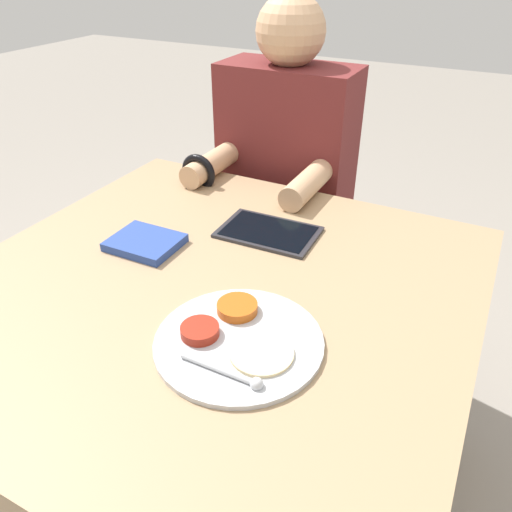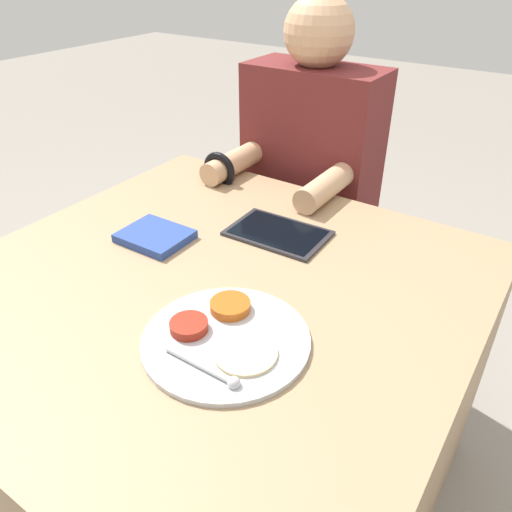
% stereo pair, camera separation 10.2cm
% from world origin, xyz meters
% --- Properties ---
extents(ground_plane, '(12.00, 12.00, 0.00)m').
position_xyz_m(ground_plane, '(0.00, 0.00, 0.00)').
color(ground_plane, gray).
extents(dining_table, '(1.06, 1.05, 0.72)m').
position_xyz_m(dining_table, '(0.00, 0.00, 0.36)').
color(dining_table, '#9E7F5B').
rests_on(dining_table, ground_plane).
extents(thali_tray, '(0.30, 0.30, 0.03)m').
position_xyz_m(thali_tray, '(0.14, -0.13, 0.72)').
color(thali_tray, '#B7BABF').
rests_on(thali_tray, dining_table).
extents(red_notebook, '(0.16, 0.13, 0.02)m').
position_xyz_m(red_notebook, '(-0.21, 0.06, 0.73)').
color(red_notebook, silver).
rests_on(red_notebook, dining_table).
extents(tablet_device, '(0.24, 0.16, 0.01)m').
position_xyz_m(tablet_device, '(0.02, 0.25, 0.72)').
color(tablet_device, '#28282D').
rests_on(tablet_device, dining_table).
extents(person_diner, '(0.42, 0.44, 1.21)m').
position_xyz_m(person_diner, '(-0.14, 0.69, 0.57)').
color(person_diner, black).
rests_on(person_diner, ground_plane).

